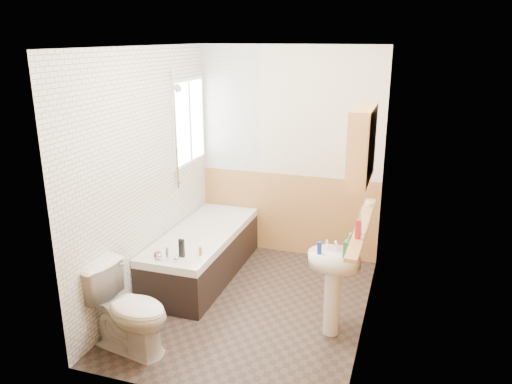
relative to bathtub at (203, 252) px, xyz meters
The scene contains 26 objects.
floor 0.91m from the bathtub, 32.81° to the right, with size 2.80×2.80×0.00m, color #302622.
ceiling 2.39m from the bathtub, 32.81° to the right, with size 2.80×2.80×0.00m, color white.
wall_back 1.54m from the bathtub, 52.15° to the left, with size 2.20×0.02×2.50m, color beige.
wall_front 2.24m from the bathtub, 68.79° to the right, with size 2.20×0.02×2.50m, color beige.
wall_left 1.15m from the bathtub, 128.91° to the right, with size 0.02×2.80×2.50m, color beige.
wall_right 2.13m from the bathtub, 14.35° to the right, with size 0.02×2.80×2.50m, color beige.
wainscot_right 1.89m from the bathtub, 14.52° to the right, with size 0.01×2.80×1.00m, color tan.
wainscot_front 2.01m from the bathtub, 68.56° to the right, with size 2.20×0.01×1.00m, color tan.
wainscot_back 1.19m from the bathtub, 51.49° to the left, with size 2.20×0.01×1.00m, color tan.
tile_cladding_left 1.14m from the bathtub, 127.26° to the right, with size 0.01×2.80×2.50m, color white.
tile_return_back 1.73m from the bathtub, 89.69° to the left, with size 0.75×0.01×1.50m, color white.
window 1.49m from the bathtub, 124.77° to the left, with size 0.03×0.79×0.99m.
bathtub is the anchor object (origin of this frame).
shower_riser 1.49m from the bathtub, 161.33° to the left, with size 0.11×0.09×1.31m.
toilet 1.47m from the bathtub, 91.17° to the right, with size 0.43×0.77×0.75m, color white.
sink 1.74m from the bathtub, 23.92° to the right, with size 0.46×0.37×0.89m.
pine_shelf 1.98m from the bathtub, 15.99° to the right, with size 0.10×1.51×0.03m, color tan.
medicine_cabinet 2.40m from the bathtub, 22.22° to the right, with size 0.17×0.66×0.60m.
foam_can 2.12m from the bathtub, 25.53° to the right, with size 0.05×0.05×0.16m, color maroon.
green_bottle 2.10m from the bathtub, 22.89° to the right, with size 0.05×0.05×0.25m, color #59C647.
black_jar 1.92m from the bathtub, ahead, with size 0.06×0.06×0.04m, color silver.
soap_bottle 1.93m from the bathtub, 23.24° to the right, with size 0.10×0.21×0.10m, color #388447.
clear_bottle 1.73m from the bathtub, 27.50° to the right, with size 0.04×0.04×0.11m, color #19339E.
blue_gel 0.76m from the bathtub, 82.75° to the right, with size 0.05×0.03×0.18m, color black.
cream_jar 0.80m from the bathtub, 100.94° to the right, with size 0.07×0.07×0.04m, color maroon.
orange_bottle 0.70m from the bathtub, 67.51° to the right, with size 0.03×0.03×0.09m, color orange.
Camera 1 is at (1.42, -4.20, 2.59)m, focal length 35.00 mm.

